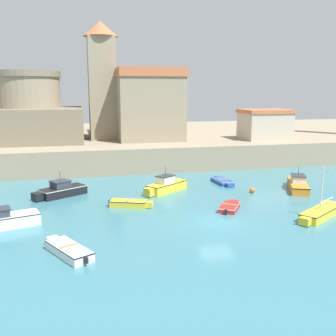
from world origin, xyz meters
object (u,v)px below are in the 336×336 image
Objects in this scene: dinghy_yellow_4 at (130,203)px; dinghy_white_5 at (68,250)px; church at (138,100)px; harbor_shed_near_wharf at (265,124)px; dinghy_blue_3 at (223,181)px; mooring_buoy at (252,190)px; fortress at (30,116)px; motorboat_orange_0 at (298,184)px; motorboat_black_8 at (61,190)px; sailboat_yellow_2 at (322,212)px; dinghy_red_1 at (230,207)px; motorboat_yellow_6 at (166,186)px.

dinghy_yellow_4 is 10.46m from dinghy_white_5.
church reaches higher than harbor_shed_near_wharf.
dinghy_yellow_4 reaches higher than dinghy_blue_3.
mooring_buoy is at bearing 9.09° from dinghy_yellow_4.
fortress is at bearing 98.61° from dinghy_white_5.
fortress is at bearing 140.54° from motorboat_orange_0.
motorboat_black_8 is at bearing -175.19° from dinghy_blue_3.
sailboat_yellow_2 is at bearing -109.86° from motorboat_orange_0.
dinghy_white_5 is (-5.03, -9.17, 0.01)m from dinghy_yellow_4.
dinghy_red_1 is 25.92m from harbor_shed_near_wharf.
harbor_shed_near_wharf is (13.86, 21.34, 4.95)m from dinghy_red_1.
motorboat_yellow_6 is at bearing -92.22° from church.
dinghy_yellow_4 is 29.11m from harbor_shed_near_wharf.
church reaches higher than dinghy_yellow_4.
church is 18.64m from harbor_shed_near_wharf.
dinghy_red_1 is at bearing -83.98° from church.
church is 15.32m from fortress.
motorboat_orange_0 is at bearing -62.63° from church.
motorboat_yellow_6 is at bearing 118.72° from dinghy_red_1.
harbor_shed_near_wharf is at bearing -10.69° from fortress.
sailboat_yellow_2 is 11.42× the size of mooring_buoy.
dinghy_blue_3 is (2.92, 9.11, 0.00)m from dinghy_red_1.
motorboat_yellow_6 is at bearing 163.95° from mooring_buoy.
mooring_buoy is 0.07× the size of harbor_shed_near_wharf.
dinghy_red_1 is at bearing 150.61° from sailboat_yellow_2.
sailboat_yellow_2 is at bearing -73.87° from church.
dinghy_blue_3 is (-3.34, 12.64, -0.13)m from sailboat_yellow_2.
dinghy_white_5 is at bearing -86.75° from motorboat_black_8.
motorboat_yellow_6 reaches higher than mooring_buoy.
harbor_shed_near_wharf is (9.60, 16.65, 4.94)m from mooring_buoy.
fortress reaches higher than motorboat_yellow_6.
mooring_buoy is 19.84m from harbor_shed_near_wharf.
motorboat_orange_0 is at bearing 26.77° from dinghy_white_5.
motorboat_orange_0 is at bearing 1.39° from mooring_buoy.
motorboat_black_8 reaches higher than mooring_buoy.
dinghy_red_1 is at bearing -29.11° from motorboat_black_8.
dinghy_blue_3 is 22.27m from dinghy_white_5.
sailboat_yellow_2 is at bearing -46.21° from motorboat_yellow_6.
sailboat_yellow_2 is at bearing -106.98° from harbor_shed_near_wharf.
harbor_shed_near_wharf is at bearing -23.14° from church.
dinghy_yellow_4 is at bearing -134.02° from motorboat_yellow_6.
dinghy_yellow_4 is at bearing -173.13° from motorboat_orange_0.
motorboat_orange_0 is 1.18× the size of motorboat_black_8.
dinghy_white_5 reaches higher than dinghy_yellow_4.
dinghy_blue_3 is at bearing 145.95° from motorboat_orange_0.
church is 1.20× the size of fortress.
dinghy_white_5 is 0.64× the size of harbor_shed_near_wharf.
dinghy_blue_3 is at bearing 44.27° from dinghy_white_5.
fortress reaches higher than dinghy_blue_3.
mooring_buoy is (17.28, 11.13, -0.07)m from dinghy_white_5.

